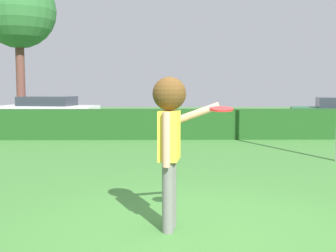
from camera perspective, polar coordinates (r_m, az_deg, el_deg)
ground_plane at (r=5.27m, az=3.16°, el=-13.69°), size 60.00×60.00×0.00m
person at (r=5.10m, az=0.27°, el=-0.42°), size 0.82×0.56×1.82m
frisbee at (r=4.88m, az=6.97°, el=2.21°), size 0.26×0.26×0.05m
hedge_row at (r=14.22m, az=0.57°, el=0.28°), size 19.41×0.90×0.94m
parked_car_white at (r=19.63m, az=-15.42°, el=2.10°), size 4.41×2.32×1.25m
birch_tree at (r=20.32m, az=-18.92°, el=13.90°), size 3.17×3.17×6.49m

